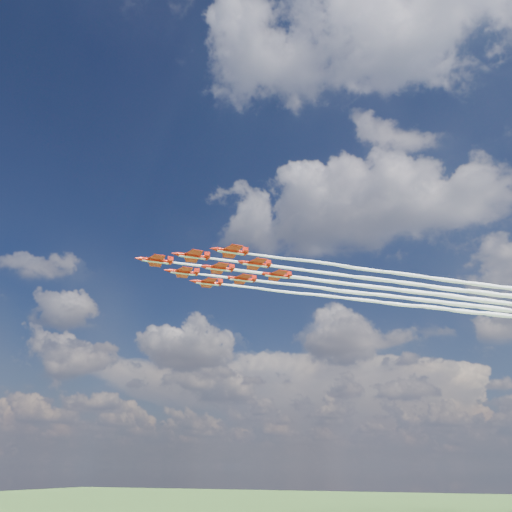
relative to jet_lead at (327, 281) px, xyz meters
The scene contains 9 objects.
jet_lead is the anchor object (origin of this frame).
jet_row2_port 12.89m from the jet_lead, ahead, with size 99.21×87.14×3.06m.
jet_row2_starb 12.89m from the jet_lead, 77.08° to the left, with size 99.21×87.14×3.06m.
jet_row3_port 25.78m from the jet_lead, ahead, with size 99.21×87.14×3.06m.
jet_row3_centre 20.89m from the jet_lead, 41.20° to the left, with size 99.21×87.14×3.06m.
jet_row3_starb 25.78m from the jet_lead, 77.08° to the left, with size 99.21×87.14×3.06m.
jet_row4_port 32.23m from the jet_lead, 27.64° to the left, with size 99.21×87.14×3.06m.
jet_row4_starb 32.23m from the jet_lead, 54.75° to the left, with size 99.21×87.14×3.06m.
jet_tail 41.77m from the jet_lead, 41.20° to the left, with size 99.21×87.14×3.06m.
Camera 1 is at (66.99, -138.91, 18.31)m, focal length 35.00 mm.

